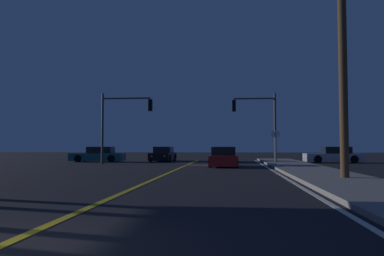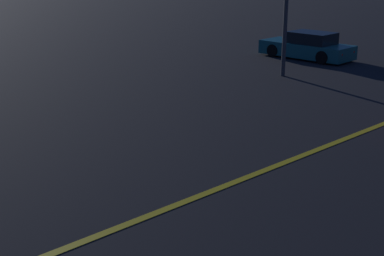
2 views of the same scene
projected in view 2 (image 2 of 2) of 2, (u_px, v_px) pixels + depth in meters
The scene contains 2 objects.
lane_line_center at pixel (191, 199), 12.17m from camera, with size 0.20×41.61×0.01m, color gold.
car_following_oncoming_teal at pixel (308, 47), 28.28m from camera, with size 4.79×2.07×1.34m.
Camera 2 is at (8.16, 4.64, 5.12)m, focal length 52.54 mm.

